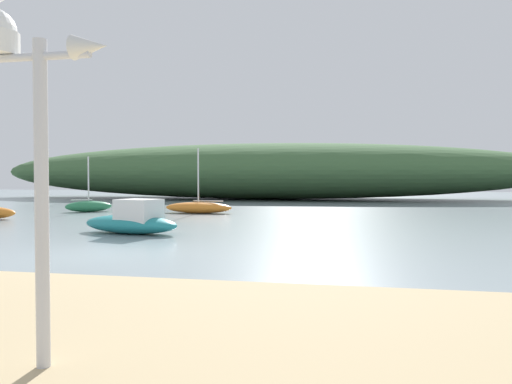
# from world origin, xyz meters

# --- Properties ---
(ground_plane) EXTENTS (120.00, 120.00, 0.00)m
(ground_plane) POSITION_xyz_m (0.00, 0.00, 0.00)
(ground_plane) COLOR gray
(distant_hill) EXTENTS (50.70, 13.44, 4.96)m
(distant_hill) POSITION_xyz_m (-2.19, 32.78, 2.48)
(distant_hill) COLOR #3D6038
(distant_hill) RESTS_ON ground
(mast_structure) EXTENTS (1.35, 0.46, 3.18)m
(mast_structure) POSITION_xyz_m (3.03, -7.40, 2.77)
(mast_structure) COLOR silver
(mast_structure) RESTS_ON beach_sand
(motorboat_centre_water) EXTENTS (3.89, 2.22, 1.16)m
(motorboat_centre_water) POSITION_xyz_m (-1.37, 4.24, 0.43)
(motorboat_centre_water) COLOR teal
(motorboat_centre_water) RESTS_ON ground
(sailboat_inner_mooring) EXTENTS (2.49, 2.27, 3.05)m
(sailboat_inner_mooring) POSITION_xyz_m (-8.48, 13.75, 0.32)
(sailboat_inner_mooring) COLOR #287A4C
(sailboat_inner_mooring) RESTS_ON ground
(sailboat_outer_mooring) EXTENTS (3.74, 1.35, 3.45)m
(sailboat_outer_mooring) POSITION_xyz_m (-2.21, 13.92, 0.31)
(sailboat_outer_mooring) COLOR orange
(sailboat_outer_mooring) RESTS_ON ground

